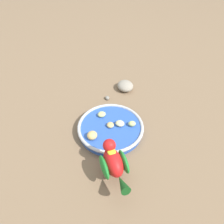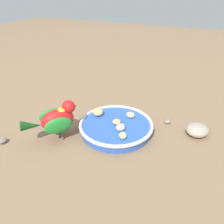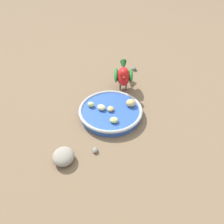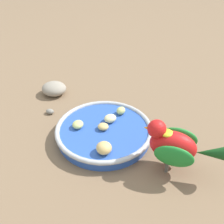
{
  "view_description": "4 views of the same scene",
  "coord_description": "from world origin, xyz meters",
  "views": [
    {
      "loc": [
        -0.48,
        -0.29,
        0.64
      ],
      "look_at": [
        0.01,
        0.03,
        0.07
      ],
      "focal_mm": 38.76,
      "sensor_mm": 36.0,
      "label": 1
    },
    {
      "loc": [
        0.21,
        -0.49,
        0.4
      ],
      "look_at": [
        -0.02,
        0.01,
        0.07
      ],
      "focal_mm": 35.28,
      "sensor_mm": 36.0,
      "label": 2
    },
    {
      "loc": [
        0.36,
        0.54,
        0.58
      ],
      "look_at": [
        0.0,
        0.05,
        0.04
      ],
      "focal_mm": 38.3,
      "sensor_mm": 36.0,
      "label": 3
    },
    {
      "loc": [
        -0.51,
        0.17,
        0.45
      ],
      "look_at": [
        0.0,
        -0.0,
        0.06
      ],
      "focal_mm": 46.09,
      "sensor_mm": 36.0,
      "label": 4
    }
  ],
  "objects": [
    {
      "name": "ground_plane",
      "position": [
        0.0,
        0.0,
        0.0
      ],
      "size": [
        4.0,
        4.0,
        0.0
      ],
      "primitive_type": "plane",
      "color": "#7A6047"
    },
    {
      "name": "apple_piece_0",
      "position": [
        0.01,
        0.0,
        0.03
      ],
      "size": [
        0.03,
        0.04,
        0.02
      ],
      "primitive_type": "ellipsoid",
      "rotation": [
        0.0,
        0.0,
        4.96
      ],
      "color": "beige",
      "rests_on": "feeding_bowl"
    },
    {
      "name": "parrot",
      "position": [
        -0.15,
        -0.08,
        0.07
      ],
      "size": [
        0.12,
        0.14,
        0.12
      ],
      "rotation": [
        0.0,
        0.0,
        0.91
      ],
      "color": "#59544C",
      "rests_on": "ground_plane"
    },
    {
      "name": "feeding_bowl",
      "position": [
        -0.01,
        0.02,
        0.02
      ],
      "size": [
        0.23,
        0.23,
        0.03
      ],
      "color": "#2D56B7",
      "rests_on": "ground_plane"
    },
    {
      "name": "apple_piece_2",
      "position": [
        -0.01,
        0.02,
        0.03
      ],
      "size": [
        0.03,
        0.03,
        0.01
      ],
      "primitive_type": "ellipsoid",
      "rotation": [
        0.0,
        0.0,
        4.05
      ],
      "color": "tan",
      "rests_on": "feeding_bowl"
    },
    {
      "name": "pebble_1",
      "position": [
        0.12,
        0.13,
        0.01
      ],
      "size": [
        0.03,
        0.03,
        0.01
      ],
      "primitive_type": "ellipsoid",
      "rotation": [
        0.0,
        0.0,
        0.89
      ],
      "color": "gray",
      "rests_on": "ground_plane"
    },
    {
      "name": "apple_piece_3",
      "position": [
        -0.09,
        0.05,
        0.04
      ],
      "size": [
        0.04,
        0.04,
        0.02
      ],
      "primitive_type": "ellipsoid",
      "rotation": [
        0.0,
        0.0,
        6.12
      ],
      "color": "tan",
      "rests_on": "feeding_bowl"
    },
    {
      "name": "apple_piece_4",
      "position": [
        0.01,
        0.08,
        0.03
      ],
      "size": [
        0.04,
        0.04,
        0.02
      ],
      "primitive_type": "ellipsoid",
      "rotation": [
        0.0,
        0.0,
        5.66
      ],
      "color": "#C6D17A",
      "rests_on": "feeding_bowl"
    },
    {
      "name": "rock_large",
      "position": [
        0.22,
        0.1,
        0.02
      ],
      "size": [
        0.09,
        0.09,
        0.04
      ],
      "primitive_type": "ellipsoid",
      "rotation": [
        0.0,
        0.0,
        4.15
      ],
      "color": "gray",
      "rests_on": "ground_plane"
    },
    {
      "name": "apple_piece_1",
      "position": [
        0.03,
        -0.04,
        0.03
      ],
      "size": [
        0.03,
        0.03,
        0.02
      ],
      "primitive_type": "ellipsoid",
      "rotation": [
        0.0,
        0.0,
        5.34
      ],
      "color": "#C6D17A",
      "rests_on": "feeding_bowl"
    }
  ]
}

